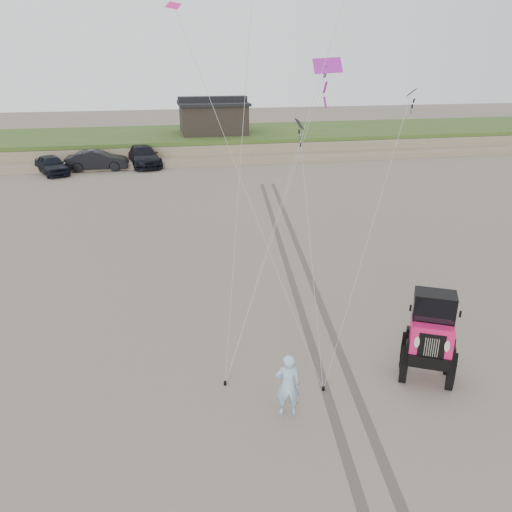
% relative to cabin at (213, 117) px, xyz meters
% --- Properties ---
extents(ground, '(160.00, 160.00, 0.00)m').
position_rel_cabin_xyz_m(ground, '(-2.00, -37.00, -3.24)').
color(ground, '#6B6054').
rests_on(ground, ground).
extents(dune_ridge, '(160.00, 14.25, 1.73)m').
position_rel_cabin_xyz_m(dune_ridge, '(-2.00, 0.50, -2.42)').
color(dune_ridge, '#7A6B54').
rests_on(dune_ridge, ground).
extents(cabin, '(6.40, 5.40, 3.35)m').
position_rel_cabin_xyz_m(cabin, '(0.00, 0.00, 0.00)').
color(cabin, black).
rests_on(cabin, dune_ridge).
extents(truck_a, '(3.43, 4.60, 1.46)m').
position_rel_cabin_xyz_m(truck_a, '(-13.54, -7.61, -2.51)').
color(truck_a, black).
rests_on(truck_a, ground).
extents(truck_b, '(4.86, 1.88, 1.58)m').
position_rel_cabin_xyz_m(truck_b, '(-10.20, -6.80, -2.45)').
color(truck_b, black).
rests_on(truck_b, ground).
extents(truck_c, '(3.38, 5.97, 1.63)m').
position_rel_cabin_xyz_m(truck_c, '(-6.63, -5.73, -2.42)').
color(truck_c, black).
rests_on(truck_c, ground).
extents(jeep, '(4.71, 6.06, 2.08)m').
position_rel_cabin_xyz_m(jeep, '(1.29, -37.74, -2.20)').
color(jeep, '#DF195E').
rests_on(jeep, ground).
extents(man, '(0.70, 0.53, 1.72)m').
position_rel_cabin_xyz_m(man, '(-2.90, -38.38, -2.37)').
color(man, '#84BCCC').
rests_on(man, ground).
extents(kite_flock, '(7.51, 6.47, 6.18)m').
position_rel_cabin_xyz_m(kite_flock, '(0.53, -29.14, 5.98)').
color(kite_flock, black).
rests_on(kite_flock, ground).
extents(stake_main, '(0.08, 0.08, 0.12)m').
position_rel_cabin_xyz_m(stake_main, '(-4.27, -36.90, -3.18)').
color(stake_main, black).
rests_on(stake_main, ground).
extents(stake_aux, '(0.08, 0.08, 0.12)m').
position_rel_cabin_xyz_m(stake_aux, '(-1.69, -37.68, -3.18)').
color(stake_aux, black).
rests_on(stake_aux, ground).
extents(tire_tracks, '(5.22, 29.74, 0.01)m').
position_rel_cabin_xyz_m(tire_tracks, '(0.00, -29.00, -3.23)').
color(tire_tracks, '#4C443D').
rests_on(tire_tracks, ground).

